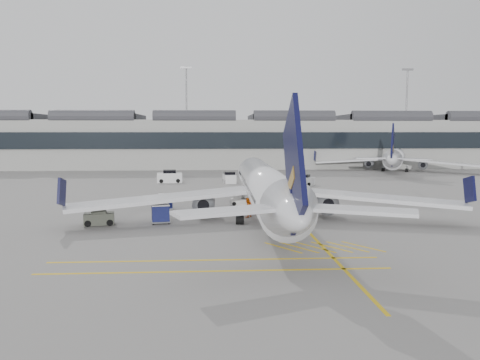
{
  "coord_description": "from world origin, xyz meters",
  "views": [
    {
      "loc": [
        1.88,
        -40.44,
        8.56
      ],
      "look_at": [
        4.42,
        2.87,
        4.0
      ],
      "focal_mm": 35.0,
      "sensor_mm": 36.0,
      "label": 1
    }
  ],
  "objects": [
    {
      "name": "ground",
      "position": [
        0.0,
        0.0,
        0.0
      ],
      "size": [
        220.0,
        220.0,
        0.0
      ],
      "primitive_type": "plane",
      "color": "gray",
      "rests_on": "ground"
    },
    {
      "name": "baggage_cart_c",
      "position": [
        -3.28,
        10.28,
        0.93
      ],
      "size": [
        1.71,
        1.43,
        1.73
      ],
      "rotation": [
        0.0,
        0.0,
        0.05
      ],
      "color": "gray",
      "rests_on": "ground"
    },
    {
      "name": "airliner_main",
      "position": [
        6.93,
        3.67,
        3.17
      ],
      "size": [
        37.17,
        40.6,
        10.8
      ],
      "rotation": [
        0.0,
        0.0,
        -0.01
      ],
      "color": "silver",
      "rests_on": "ground"
    },
    {
      "name": "apron_markings",
      "position": [
        10.0,
        10.0,
        0.01
      ],
      "size": [
        0.25,
        60.0,
        0.01
      ],
      "primitive_type": "cube",
      "color": "gold",
      "rests_on": "ground"
    },
    {
      "name": "baggage_cart_b",
      "position": [
        -2.99,
        2.74,
        0.96
      ],
      "size": [
        1.94,
        1.7,
        1.8
      ],
      "rotation": [
        0.0,
        0.0,
        0.19
      ],
      "color": "gray",
      "rests_on": "ground"
    },
    {
      "name": "ramp_agent_b",
      "position": [
        5.3,
        5.37,
        0.98
      ],
      "size": [
        1.2,
        1.19,
        1.96
      ],
      "primitive_type": "imported",
      "rotation": [
        0.0,
        0.0,
        3.89
      ],
      "color": "orange",
      "rests_on": "ground"
    },
    {
      "name": "service_van_left",
      "position": [
        -5.32,
        37.66,
        0.94
      ],
      "size": [
        4.29,
        2.46,
        2.11
      ],
      "rotation": [
        0.0,
        0.0,
        0.1
      ],
      "color": "silver",
      "rests_on": "ground"
    },
    {
      "name": "baggage_cart_a",
      "position": [
        7.56,
        8.51,
        1.05
      ],
      "size": [
        2.11,
        1.85,
        1.96
      ],
      "rotation": [
        0.0,
        0.0,
        -0.18
      ],
      "color": "gray",
      "rests_on": "ground"
    },
    {
      "name": "airliner_far",
      "position": [
        40.95,
        57.18,
        2.94
      ],
      "size": [
        31.78,
        35.09,
        10.0
      ],
      "rotation": [
        0.0,
        0.0,
        -0.42
      ],
      "color": "silver",
      "rests_on": "ground"
    },
    {
      "name": "service_van_mid",
      "position": [
        4.63,
        36.47,
        0.83
      ],
      "size": [
        2.17,
        3.78,
        1.85
      ],
      "rotation": [
        0.0,
        0.0,
        1.68
      ],
      "color": "silver",
      "rests_on": "ground"
    },
    {
      "name": "light_masts",
      "position": [
        -1.67,
        86.0,
        14.49
      ],
      "size": [
        113.0,
        0.6,
        25.45
      ],
      "color": "slate",
      "rests_on": "ground"
    },
    {
      "name": "service_van_right",
      "position": [
        16.33,
        32.6,
        0.75
      ],
      "size": [
        3.66,
        2.98,
        1.68
      ],
      "rotation": [
        0.0,
        0.0,
        -0.49
      ],
      "color": "silver",
      "rests_on": "ground"
    },
    {
      "name": "safety_cone_engine",
      "position": [
        11.92,
        7.24,
        0.25
      ],
      "size": [
        0.36,
        0.36,
        0.5
      ],
      "primitive_type": "cone",
      "color": "#F24C0A",
      "rests_on": "ground"
    },
    {
      "name": "belt_loader",
      "position": [
        5.93,
        12.77,
        0.6
      ],
      "size": [
        5.17,
        3.03,
        2.05
      ],
      "rotation": [
        0.0,
        0.0,
        -0.35
      ],
      "color": "beige",
      "rests_on": "ground"
    },
    {
      "name": "baggage_cart_d",
      "position": [
        1.17,
        10.29,
        0.89
      ],
      "size": [
        1.94,
        1.78,
        1.65
      ],
      "rotation": [
        0.0,
        0.0,
        -0.38
      ],
      "color": "gray",
      "rests_on": "ground"
    },
    {
      "name": "safety_cone_nose",
      "position": [
        7.49,
        24.9,
        0.24
      ],
      "size": [
        0.35,
        0.35,
        0.49
      ],
      "primitive_type": "cone",
      "color": "#F24C0A",
      "rests_on": "ground"
    },
    {
      "name": "terminal",
      "position": [
        0.0,
        71.93,
        6.14
      ],
      "size": [
        200.0,
        20.45,
        12.4
      ],
      "color": "#9E9E99",
      "rests_on": "ground"
    },
    {
      "name": "pushback_tug",
      "position": [
        -8.52,
        2.36,
        0.66
      ],
      "size": [
        2.89,
        2.07,
        1.48
      ],
      "rotation": [
        0.0,
        0.0,
        0.18
      ],
      "color": "#474B3F",
      "rests_on": "ground"
    },
    {
      "name": "ramp_agent_a",
      "position": [
        5.92,
        8.89,
        0.8
      ],
      "size": [
        0.68,
        0.57,
        1.59
      ],
      "primitive_type": "imported",
      "rotation": [
        0.0,
        0.0,
        0.38
      ],
      "color": "#EA460C",
      "rests_on": "ground"
    }
  ]
}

